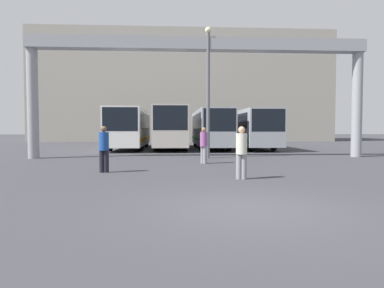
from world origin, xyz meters
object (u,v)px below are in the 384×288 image
(bus_slot_2, at_px, (210,127))
(lamp_post, at_px, (208,87))
(bus_slot_0, at_px, (130,127))
(bus_slot_3, at_px, (250,127))
(pedestrian_far_center, at_px, (204,144))
(pedestrian_near_left, at_px, (241,151))
(bus_slot_1, at_px, (171,126))
(pedestrian_near_center, at_px, (104,148))

(bus_slot_2, distance_m, lamp_post, 9.98)
(bus_slot_2, height_order, lamp_post, lamp_post)
(bus_slot_0, height_order, bus_slot_3, bus_slot_0)
(bus_slot_2, height_order, bus_slot_3, bus_slot_2)
(bus_slot_2, xyz_separation_m, lamp_post, (-1.22, -9.65, 2.21))
(pedestrian_far_center, xyz_separation_m, lamp_post, (0.53, 3.07, 3.11))
(bus_slot_2, distance_m, pedestrian_near_left, 17.92)
(bus_slot_1, bearing_deg, pedestrian_far_center, -82.48)
(pedestrian_near_center, relative_size, pedestrian_far_center, 1.02)
(pedestrian_near_left, distance_m, lamp_post, 8.79)
(bus_slot_0, height_order, pedestrian_far_center, bus_slot_0)
(bus_slot_2, bearing_deg, bus_slot_3, -3.63)
(bus_slot_3, relative_size, pedestrian_near_left, 6.44)
(bus_slot_0, relative_size, bus_slot_2, 0.99)
(bus_slot_2, bearing_deg, bus_slot_0, -179.28)
(pedestrian_far_center, bearing_deg, bus_slot_2, -49.77)
(bus_slot_1, relative_size, bus_slot_2, 0.92)
(bus_slot_0, relative_size, pedestrian_near_left, 6.59)
(pedestrian_near_center, relative_size, lamp_post, 0.24)
(bus_slot_3, distance_m, lamp_post, 10.73)
(bus_slot_2, bearing_deg, pedestrian_near_center, -110.21)
(bus_slot_3, height_order, pedestrian_near_left, bus_slot_3)
(bus_slot_3, bearing_deg, lamp_post, -115.90)
(bus_slot_1, relative_size, lamp_post, 1.45)
(lamp_post, bearing_deg, pedestrian_far_center, -99.75)
(bus_slot_0, relative_size, bus_slot_3, 1.02)
(bus_slot_3, relative_size, lamp_post, 1.52)
(pedestrian_near_center, relative_size, pedestrian_near_left, 1.02)
(bus_slot_3, bearing_deg, pedestrian_near_left, -103.85)
(bus_slot_1, xyz_separation_m, bus_slot_2, (3.37, 0.45, -0.10))
(bus_slot_1, bearing_deg, pedestrian_near_center, -99.10)
(pedestrian_near_left, bearing_deg, bus_slot_2, 97.63)
(pedestrian_near_left, xyz_separation_m, pedestrian_far_center, (-0.76, 5.15, -0.00))
(bus_slot_3, xyz_separation_m, pedestrian_near_center, (-9.20, -15.63, -0.87))
(bus_slot_0, xyz_separation_m, pedestrian_far_center, (4.98, -12.64, -0.94))
(bus_slot_2, distance_m, bus_slot_3, 3.37)
(pedestrian_near_left, bearing_deg, bus_slot_0, 118.69)
(pedestrian_near_left, bearing_deg, bus_slot_3, 86.94)
(bus_slot_2, xyz_separation_m, pedestrian_far_center, (-1.75, -12.72, -0.91))
(pedestrian_near_center, bearing_deg, bus_slot_1, -96.33)
(bus_slot_0, xyz_separation_m, bus_slot_1, (3.37, -0.36, 0.08))
(bus_slot_1, height_order, bus_slot_2, bus_slot_1)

